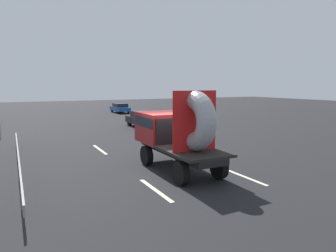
# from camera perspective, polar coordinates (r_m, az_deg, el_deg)

# --- Properties ---
(ground_plane) EXTENTS (120.00, 120.00, 0.00)m
(ground_plane) POSITION_cam_1_polar(r_m,az_deg,el_deg) (13.10, 0.39, -8.23)
(ground_plane) COLOR black
(flatbed_truck) EXTENTS (2.02, 5.06, 3.40)m
(flatbed_truck) POSITION_cam_1_polar(r_m,az_deg,el_deg) (12.94, 1.28, -0.80)
(flatbed_truck) COLOR black
(flatbed_truck) RESTS_ON ground_plane
(distant_sedan) EXTENTS (1.80, 4.21, 1.37)m
(distant_sedan) POSITION_cam_1_polar(r_m,az_deg,el_deg) (25.87, -4.60, 1.36)
(distant_sedan) COLOR black
(distant_sedan) RESTS_ON ground_plane
(guardrail) EXTENTS (0.10, 12.59, 0.71)m
(guardrail) POSITION_cam_1_polar(r_m,az_deg,el_deg) (14.46, -26.29, -5.36)
(guardrail) COLOR gray
(guardrail) RESTS_ON ground_plane
(lane_dash_left_near) EXTENTS (0.16, 2.54, 0.01)m
(lane_dash_left_near) POSITION_cam_1_polar(r_m,az_deg,el_deg) (10.71, -2.38, -11.91)
(lane_dash_left_near) COLOR beige
(lane_dash_left_near) RESTS_ON ground_plane
(lane_dash_left_far) EXTENTS (0.16, 2.72, 0.01)m
(lane_dash_left_far) POSITION_cam_1_polar(r_m,az_deg,el_deg) (17.48, -12.69, -4.33)
(lane_dash_left_far) COLOR beige
(lane_dash_left_far) RESTS_ON ground_plane
(lane_dash_right_near) EXTENTS (0.16, 2.86, 0.01)m
(lane_dash_right_near) POSITION_cam_1_polar(r_m,az_deg,el_deg) (12.66, 13.56, -9.00)
(lane_dash_right_near) COLOR beige
(lane_dash_right_near) RESTS_ON ground_plane
(lane_dash_right_far) EXTENTS (0.16, 2.50, 0.01)m
(lane_dash_right_far) POSITION_cam_1_polar(r_m,az_deg,el_deg) (19.24, -2.17, -3.04)
(lane_dash_right_far) COLOR beige
(lane_dash_right_far) RESTS_ON ground_plane
(oncoming_car) EXTENTS (1.61, 3.76, 1.23)m
(oncoming_car) POSITION_cam_1_polar(r_m,az_deg,el_deg) (39.75, -8.99, 3.41)
(oncoming_car) COLOR black
(oncoming_car) RESTS_ON ground_plane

